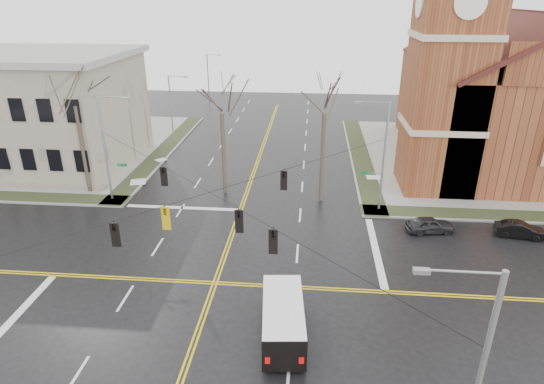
# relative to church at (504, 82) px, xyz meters

# --- Properties ---
(ground) EXTENTS (120.00, 120.00, 0.00)m
(ground) POSITION_rel_church_xyz_m (-24.76, -24.78, -8.43)
(ground) COLOR black
(ground) RESTS_ON ground
(sidewalks) EXTENTS (80.00, 80.00, 0.17)m
(sidewalks) POSITION_rel_church_xyz_m (-24.76, -24.78, -8.36)
(sidewalks) COLOR gray
(sidewalks) RESTS_ON ground
(road_markings) EXTENTS (100.00, 100.00, 0.01)m
(road_markings) POSITION_rel_church_xyz_m (-24.76, -24.78, -8.43)
(road_markings) COLOR gold
(road_markings) RESTS_ON ground
(church) EXTENTS (24.28, 27.48, 27.50)m
(church) POSITION_rel_church_xyz_m (0.00, 0.00, 0.00)
(church) COLOR brown
(church) RESTS_ON ground
(civic_building_a) EXTENTS (18.00, 14.00, 11.00)m
(civic_building_a) POSITION_rel_church_xyz_m (-46.76, -4.78, -2.93)
(civic_building_a) COLOR gray
(civic_building_a) RESTS_ON ground
(signal_pole_ne) EXTENTS (2.75, 0.22, 9.00)m
(signal_pole_ne) POSITION_rel_church_xyz_m (-13.44, -13.28, -3.48)
(signal_pole_ne) COLOR gray
(signal_pole_ne) RESTS_ON ground
(signal_pole_nw) EXTENTS (2.75, 0.22, 9.00)m
(signal_pole_nw) POSITION_rel_church_xyz_m (-36.09, -13.28, -3.48)
(signal_pole_nw) COLOR gray
(signal_pole_nw) RESTS_ON ground
(signal_pole_se) EXTENTS (2.75, 0.22, 9.00)m
(signal_pole_se) POSITION_rel_church_xyz_m (-13.44, -36.28, -3.48)
(signal_pole_se) COLOR gray
(signal_pole_se) RESTS_ON ground
(span_wires) EXTENTS (23.02, 23.02, 0.03)m
(span_wires) POSITION_rel_church_xyz_m (-24.76, -24.78, -2.23)
(span_wires) COLOR black
(span_wires) RESTS_ON ground
(traffic_signals) EXTENTS (8.21, 8.26, 1.30)m
(traffic_signals) POSITION_rel_church_xyz_m (-24.76, -25.45, -2.98)
(traffic_signals) COLOR black
(traffic_signals) RESTS_ON ground
(streetlight_north_a) EXTENTS (2.30, 0.20, 8.00)m
(streetlight_north_a) POSITION_rel_church_xyz_m (-35.42, 3.22, -3.97)
(streetlight_north_a) COLOR gray
(streetlight_north_a) RESTS_ON ground
(streetlight_north_b) EXTENTS (2.30, 0.20, 8.00)m
(streetlight_north_b) POSITION_rel_church_xyz_m (-35.42, 23.22, -3.97)
(streetlight_north_b) COLOR gray
(streetlight_north_b) RESTS_ON ground
(cargo_van) EXTENTS (2.61, 5.62, 2.07)m
(cargo_van) POSITION_rel_church_xyz_m (-20.23, -29.03, -7.21)
(cargo_van) COLOR white
(cargo_van) RESTS_ON ground
(parked_car_a) EXTENTS (3.76, 2.02, 1.22)m
(parked_car_a) POSITION_rel_church_xyz_m (-9.93, -16.76, -7.83)
(parked_car_a) COLOR black
(parked_car_a) RESTS_ON ground
(parked_car_b) EXTENTS (3.66, 1.81, 1.15)m
(parked_car_b) POSITION_rel_church_xyz_m (-3.43, -16.93, -7.86)
(parked_car_b) COLOR black
(parked_car_b) RESTS_ON ground
(tree_nw_far) EXTENTS (4.00, 4.00, 11.71)m
(tree_nw_far) POSITION_rel_church_xyz_m (-38.97, -11.83, 0.04)
(tree_nw_far) COLOR #3C3126
(tree_nw_far) RESTS_ON ground
(tree_nw_near) EXTENTS (4.00, 4.00, 10.69)m
(tree_nw_near) POSITION_rel_church_xyz_m (-26.73, -10.67, -0.68)
(tree_nw_near) COLOR #3C3126
(tree_nw_near) RESTS_ON ground
(tree_ne) EXTENTS (4.00, 4.00, 11.35)m
(tree_ne) POSITION_rel_church_xyz_m (-18.10, -11.77, -0.22)
(tree_ne) COLOR #3C3126
(tree_ne) RESTS_ON ground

